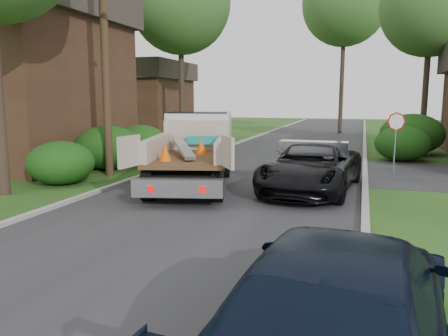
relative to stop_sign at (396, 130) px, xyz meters
name	(u,v)px	position (x,y,z in m)	size (l,w,h in m)	color
ground	(193,221)	(-5.20, -9.00, -1.78)	(120.00, 120.00, 0.00)	#244714
road	(272,164)	(-5.20, 1.00, -1.77)	(8.00, 90.00, 0.02)	#28282B
curb_left	(190,159)	(-9.30, 1.00, -1.72)	(0.20, 90.00, 0.12)	#9E9E99
curb_right	(365,167)	(-1.10, 1.00, -1.72)	(0.20, 90.00, 0.12)	#9E9E99
stop_sign	(396,130)	(0.00, 0.00, 0.00)	(0.71, 0.32, 2.48)	slate
utility_pole	(105,40)	(-10.68, -4.02, 3.40)	(2.42, 1.25, 10.00)	#382619
house_left_near	(8,71)	(-17.20, -2.00, 2.50)	(9.72, 8.64, 8.40)	#3C2218
house_left_far	(137,98)	(-18.70, 13.00, 1.27)	(7.56, 7.56, 6.00)	#3C2218
hedge_left_a	(61,163)	(-11.40, -6.00, -1.01)	(2.34, 2.34, 1.53)	#183B0D
hedge_left_b	(108,147)	(-11.70, -2.50, -0.84)	(2.86, 2.86, 1.87)	#183B0D
hedge_left_c	(141,142)	(-12.00, 1.00, -0.93)	(2.60, 2.60, 1.70)	#183B0D
hedge_right_a	(402,144)	(0.60, 4.00, -0.93)	(2.60, 2.60, 1.70)	#183B0D
hedge_right_b	(412,134)	(1.30, 7.00, -0.67)	(3.38, 3.38, 2.21)	#183B0D
tree_left_far	(180,4)	(-12.70, 8.00, 7.20)	(6.40, 6.40, 12.20)	#2D2119
tree_right_far	(431,6)	(2.30, 11.00, 6.70)	(6.00, 6.00, 11.50)	#2D2119
tree_center_far	(345,3)	(-3.20, 21.00, 9.20)	(7.20, 7.20, 14.60)	#2D2119
flatbed_truck	(196,144)	(-7.03, -4.06, -0.41)	(4.29, 7.09, 2.52)	black
black_pickup	(312,167)	(-2.80, -4.50, -0.99)	(2.61, 5.67, 1.57)	black
navy_suv	(342,301)	(-1.40, -14.11, -0.98)	(2.23, 5.48, 1.59)	black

